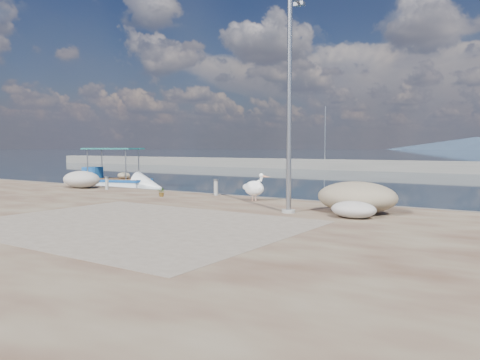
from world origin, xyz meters
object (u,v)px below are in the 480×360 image
object	(u,v)px
bollard_near	(216,187)
pelican	(255,188)
boat_left	(113,185)
lamp_post	(290,111)

from	to	relation	value
bollard_near	pelican	bearing A→B (deg)	-18.47
boat_left	bollard_near	bearing A→B (deg)	-34.93
lamp_post	bollard_near	xyz separation A→B (m)	(-5.28, 3.08, -2.90)
boat_left	bollard_near	xyz separation A→B (m)	(11.15, -3.82, 0.66)
bollard_near	boat_left	bearing A→B (deg)	161.09
boat_left	lamp_post	bearing A→B (deg)	-38.80
boat_left	lamp_post	xyz separation A→B (m)	(16.42, -6.90, 3.56)
pelican	bollard_near	world-z (taller)	pelican
bollard_near	lamp_post	bearing A→B (deg)	-30.25
boat_left	bollard_near	size ratio (longest dim) A/B	9.07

